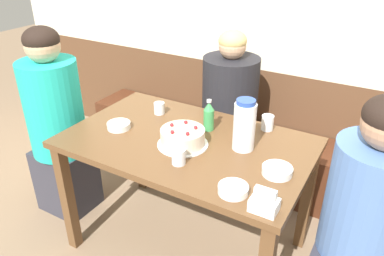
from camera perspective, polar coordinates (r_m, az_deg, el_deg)
name	(u,v)px	position (r m, az deg, el deg)	size (l,w,h in m)	color
ground_plane	(188,243)	(2.44, -0.68, -17.19)	(12.00, 12.00, 0.00)	#846B51
back_wall	(265,10)	(2.72, 11.09, 17.24)	(4.80, 0.04, 2.50)	brown
bench_seat	(243,154)	(2.90, 7.74, -3.96)	(2.62, 0.38, 0.42)	#472314
dining_table	(187,156)	(2.04, -0.78, -4.25)	(1.30, 0.80, 0.74)	brown
birthday_cake	(183,137)	(1.92, -1.43, -1.43)	(0.27, 0.27, 0.11)	white
water_pitcher	(244,125)	(1.87, 7.98, 0.41)	(0.11, 0.11, 0.27)	white
soju_bottle	(209,116)	(2.06, 2.57, 1.86)	(0.06, 0.06, 0.18)	#388E4C
napkin_holder	(264,203)	(1.52, 10.96, -11.13)	(0.11, 0.08, 0.11)	white
bowl_soup_white	(119,125)	(2.14, -11.09, 0.38)	(0.13, 0.13, 0.03)	white
bowl_rice_small	(277,171)	(1.75, 12.85, -6.34)	(0.14, 0.14, 0.04)	white
bowl_side_dish	(233,189)	(1.61, 6.30, -9.27)	(0.13, 0.13, 0.03)	white
glass_water_tall	(179,157)	(1.77, -2.06, -4.36)	(0.07, 0.07, 0.08)	silver
glass_tumbler_short	(159,108)	(2.27, -5.01, 3.03)	(0.06, 0.06, 0.07)	silver
glass_shot_small	(268,123)	(2.11, 11.43, 0.81)	(0.07, 0.07, 0.09)	silver
person_teal_shirt	(362,225)	(1.84, 24.50, -13.26)	(0.35, 0.35, 1.20)	#33333D
person_pale_blue_shirt	(58,127)	(2.53, -19.81, 0.09)	(0.35, 0.35, 1.26)	#33333D
person_grey_tee	(229,117)	(2.60, 5.63, 1.62)	(0.37, 0.37, 1.18)	#33333D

